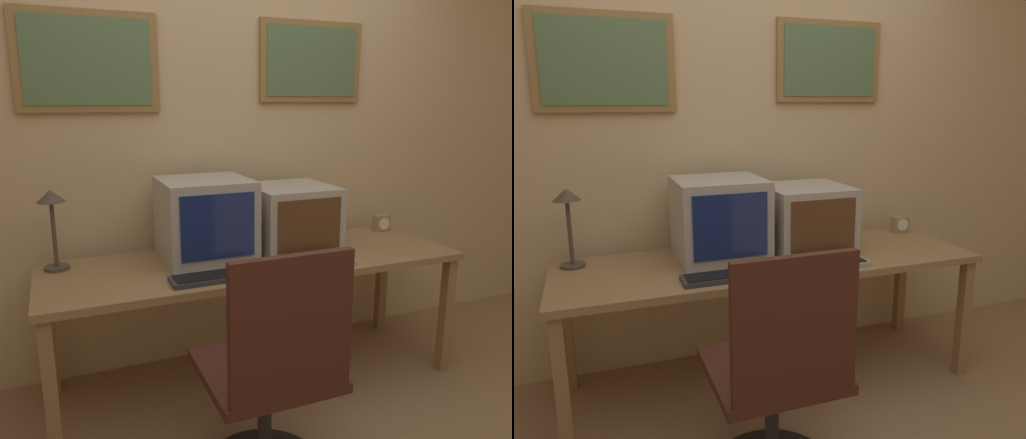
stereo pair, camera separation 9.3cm
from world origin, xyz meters
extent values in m
cube|color=#D1B284|center=(0.00, 1.45, 1.30)|extent=(8.00, 0.05, 2.60)
cube|color=olive|center=(0.51, 1.41, 1.72)|extent=(0.65, 0.02, 0.45)
cube|color=#56754C|center=(0.51, 1.40, 1.72)|extent=(0.57, 0.01, 0.39)
cube|color=olive|center=(-0.73, 1.41, 1.68)|extent=(0.69, 0.02, 0.49)
cube|color=#56754C|center=(-0.73, 1.40, 1.68)|extent=(0.61, 0.01, 0.42)
cube|color=#99754C|center=(0.00, 1.01, 0.68)|extent=(2.14, 0.69, 0.04)
cube|color=#99754C|center=(-1.02, 0.72, 0.33)|extent=(0.06, 0.06, 0.67)
cube|color=#99754C|center=(1.02, 0.72, 0.33)|extent=(0.06, 0.06, 0.67)
cube|color=#99754C|center=(-1.02, 1.31, 0.33)|extent=(0.06, 0.06, 0.67)
cube|color=#99754C|center=(1.02, 1.31, 0.33)|extent=(0.06, 0.06, 0.67)
cube|color=#B7B2A8|center=(-0.24, 1.13, 0.91)|extent=(0.45, 0.43, 0.41)
cube|color=navy|center=(-0.24, 0.91, 0.92)|extent=(0.37, 0.01, 0.31)
cube|color=#B7B2A8|center=(0.24, 1.11, 0.88)|extent=(0.43, 0.44, 0.35)
cube|color=#563319|center=(0.24, 0.89, 0.88)|extent=(0.35, 0.01, 0.27)
cube|color=#333338|center=(-0.28, 0.79, 0.71)|extent=(0.44, 0.14, 0.02)
cube|color=black|center=(-0.28, 0.79, 0.73)|extent=(0.40, 0.11, 0.00)
cube|color=#A8A399|center=(0.22, 0.79, 0.71)|extent=(0.42, 0.15, 0.02)
cube|color=black|center=(0.22, 0.79, 0.73)|extent=(0.38, 0.13, 0.00)
ellipsoid|color=silver|center=(-0.01, 0.81, 0.72)|extent=(0.06, 0.12, 0.04)
cube|color=#A38456|center=(0.94, 1.24, 0.75)|extent=(0.10, 0.06, 0.10)
cylinder|color=white|center=(0.94, 1.21, 0.75)|extent=(0.07, 0.00, 0.07)
cylinder|color=#4C4233|center=(-0.96, 1.21, 0.71)|extent=(0.12, 0.12, 0.02)
cylinder|color=#4C4233|center=(-0.96, 1.21, 0.88)|extent=(0.02, 0.02, 0.32)
cone|color=#4C4233|center=(-0.96, 1.21, 1.06)|extent=(0.13, 0.13, 0.06)
cylinder|color=#282828|center=(-0.24, 0.34, 0.24)|extent=(0.06, 0.06, 0.43)
cube|color=#472319|center=(-0.24, 0.34, 0.48)|extent=(0.49, 0.49, 0.04)
cube|color=#472319|center=(-0.24, 0.11, 0.75)|extent=(0.45, 0.04, 0.51)
camera|label=1|loc=(-0.94, -1.27, 1.49)|focal=35.00mm
camera|label=2|loc=(-0.85, -1.31, 1.49)|focal=35.00mm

